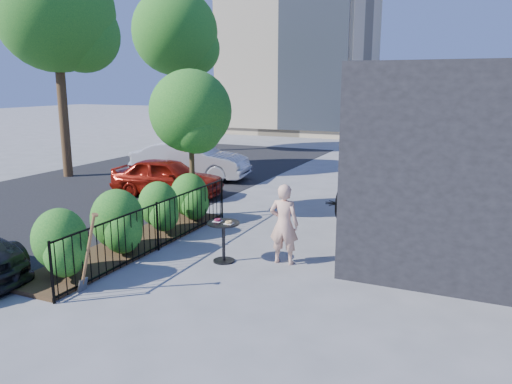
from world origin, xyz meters
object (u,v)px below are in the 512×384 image
at_px(street_tree_far, 176,37).
at_px(shovel, 87,257).
at_px(cafe_table, 223,235).
at_px(street_tree_near, 56,20).
at_px(patio_tree, 192,116).
at_px(car_red, 167,177).
at_px(woman, 284,224).
at_px(car_silver, 190,160).

distance_m(street_tree_far, shovel, 19.27).
bearing_deg(cafe_table, street_tree_near, 149.29).
relative_size(patio_tree, car_red, 1.07).
xyz_separation_m(street_tree_near, woman, (11.25, -5.57, -5.09)).
relative_size(cafe_table, shovel, 0.59).
bearing_deg(cafe_table, shovel, -120.60).
distance_m(patio_tree, street_tree_near, 8.92).
bearing_deg(shovel, car_silver, 111.94).
bearing_deg(car_red, street_tree_near, 70.12).
bearing_deg(car_silver, patio_tree, -156.78).
xyz_separation_m(patio_tree, car_red, (-2.18, 1.94, -2.14)).
distance_m(patio_tree, car_silver, 5.99).
bearing_deg(street_tree_far, car_silver, -54.06).
bearing_deg(shovel, patio_tree, 100.68).
relative_size(patio_tree, car_silver, 0.88).
xyz_separation_m(street_tree_near, car_silver, (4.68, 1.55, -5.18)).
bearing_deg(car_silver, woman, -146.53).
distance_m(patio_tree, car_red, 3.62).
bearing_deg(woman, street_tree_far, -54.81).
height_order(woman, car_silver, woman).
bearing_deg(car_silver, cafe_table, -153.60).
bearing_deg(street_tree_far, cafe_table, -54.21).
relative_size(street_tree_far, woman, 4.98).
height_order(woman, shovel, woman).
bearing_deg(street_tree_near, street_tree_far, 90.00).
xyz_separation_m(cafe_table, woman, (1.16, 0.42, 0.25)).
distance_m(street_tree_near, woman, 13.55).
height_order(street_tree_near, woman, street_tree_near).
height_order(patio_tree, street_tree_near, street_tree_near).
distance_m(patio_tree, street_tree_far, 13.95).
xyz_separation_m(street_tree_near, street_tree_far, (0.00, 8.00, 0.00)).
relative_size(cafe_table, woman, 0.54).
xyz_separation_m(street_tree_near, cafe_table, (10.09, -5.99, -5.33)).
xyz_separation_m(woman, car_silver, (-6.58, 7.12, -0.09)).
xyz_separation_m(cafe_table, car_red, (-4.57, 4.74, 0.04)).
height_order(patio_tree, car_silver, patio_tree).
relative_size(woman, car_silver, 0.37).
height_order(woman, car_red, woman).
xyz_separation_m(woman, shovel, (-2.58, -2.81, -0.16)).
bearing_deg(woman, street_tree_near, -30.81).
bearing_deg(woman, cafe_table, 15.50).
bearing_deg(car_silver, shovel, -167.32).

